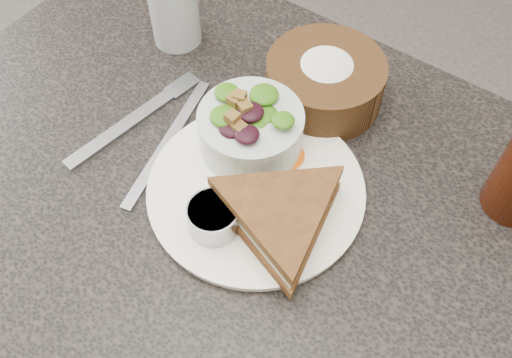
{
  "coord_description": "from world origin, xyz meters",
  "views": [
    {
      "loc": [
        0.22,
        -0.3,
        1.34
      ],
      "look_at": [
        -0.01,
        0.02,
        0.78
      ],
      "focal_mm": 40.0,
      "sensor_mm": 36.0,
      "label": 1
    }
  ],
  "objects": [
    {
      "name": "dressing_ramekin",
      "position": [
        -0.01,
        -0.05,
        0.78
      ],
      "size": [
        0.07,
        0.07,
        0.04
      ],
      "primitive_type": "cylinder",
      "rotation": [
        0.0,
        0.0,
        0.23
      ],
      "color": "gray",
      "rests_on": "dinner_plate"
    },
    {
      "name": "fork",
      "position": [
        -0.21,
        0.01,
        0.75
      ],
      "size": [
        0.05,
        0.2,
        0.01
      ],
      "primitive_type": "cube",
      "rotation": [
        0.0,
        0.0,
        -0.15
      ],
      "color": "#8D929C",
      "rests_on": "dining_table"
    },
    {
      "name": "bread_basket",
      "position": [
        -0.02,
        0.2,
        0.8
      ],
      "size": [
        0.19,
        0.19,
        0.09
      ],
      "primitive_type": null,
      "rotation": [
        0.0,
        0.0,
        -0.18
      ],
      "color": "#473117",
      "rests_on": "dining_table"
    },
    {
      "name": "water_glass",
      "position": [
        -0.27,
        0.18,
        0.8
      ],
      "size": [
        0.09,
        0.09,
        0.11
      ],
      "primitive_type": "cylinder",
      "rotation": [
        0.0,
        0.0,
        0.39
      ],
      "color": "#A7B2B8",
      "rests_on": "dining_table"
    },
    {
      "name": "salad_bowl",
      "position": [
        -0.05,
        0.07,
        0.8
      ],
      "size": [
        0.15,
        0.15,
        0.08
      ],
      "primitive_type": null,
      "rotation": [
        0.0,
        0.0,
        -0.18
      ],
      "color": "#AEBDB5",
      "rests_on": "dinner_plate"
    },
    {
      "name": "dining_table",
      "position": [
        0.0,
        0.0,
        0.38
      ],
      "size": [
        1.0,
        0.7,
        0.75
      ],
      "primitive_type": "cube",
      "color": "black",
      "rests_on": "floor"
    },
    {
      "name": "sandwich",
      "position": [
        0.05,
        -0.01,
        0.79
      ],
      "size": [
        0.23,
        0.23,
        0.05
      ],
      "primitive_type": null,
      "rotation": [
        0.0,
        0.0,
        -0.33
      ],
      "color": "brown",
      "rests_on": "dinner_plate"
    },
    {
      "name": "orange_wedge",
      "position": [
        -0.01,
        0.08,
        0.77
      ],
      "size": [
        0.07,
        0.07,
        0.02
      ],
      "primitive_type": "cone",
      "rotation": [
        0.0,
        0.0,
        0.35
      ],
      "color": "orange",
      "rests_on": "dinner_plate"
    },
    {
      "name": "knife",
      "position": [
        -0.15,
        0.02,
        0.75
      ],
      "size": [
        0.07,
        0.23,
        0.0
      ],
      "primitive_type": "cube",
      "rotation": [
        0.0,
        0.0,
        0.23
      ],
      "color": "#999EA9",
      "rests_on": "dining_table"
    },
    {
      "name": "dinner_plate",
      "position": [
        -0.01,
        0.02,
        0.76
      ],
      "size": [
        0.26,
        0.26,
        0.01
      ],
      "primitive_type": "cylinder",
      "color": "white",
      "rests_on": "dining_table"
    }
  ]
}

